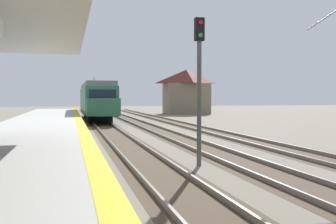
% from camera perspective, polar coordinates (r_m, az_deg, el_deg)
% --- Properties ---
extents(station_platform, '(5.00, 80.00, 0.91)m').
position_cam_1_polar(station_platform, '(15.77, -19.39, -5.28)').
color(station_platform, '#B7B5AD').
rests_on(station_platform, ground).
extents(track_pair_nearest_platform, '(2.34, 120.00, 0.16)m').
position_cam_1_polar(track_pair_nearest_platform, '(19.89, -5.38, -4.83)').
color(track_pair_nearest_platform, '#4C3D2D').
rests_on(track_pair_nearest_platform, ground).
extents(track_pair_middle, '(2.34, 120.00, 0.16)m').
position_cam_1_polar(track_pair_middle, '(20.63, 4.05, -4.58)').
color(track_pair_middle, '#4C3D2D').
rests_on(track_pair_middle, ground).
extents(track_pair_far_side, '(2.34, 120.00, 0.16)m').
position_cam_1_polar(track_pair_far_side, '(21.88, 12.60, -4.24)').
color(track_pair_far_side, '#4C3D2D').
rests_on(track_pair_far_side, ground).
extents(approaching_train, '(2.93, 19.60, 4.76)m').
position_cam_1_polar(approaching_train, '(44.69, -9.84, 1.71)').
color(approaching_train, '#286647').
rests_on(approaching_train, ground).
extents(rail_signal_post, '(0.32, 0.34, 5.20)m').
position_cam_1_polar(rail_signal_post, '(14.59, 4.33, 5.05)').
color(rail_signal_post, '#4C4C4C').
rests_on(rail_signal_post, ground).
extents(distant_trackside_house, '(6.60, 5.28, 6.40)m').
position_cam_1_polar(distant_trackside_house, '(60.14, 2.53, 2.93)').
color(distant_trackside_house, '#7F705B').
rests_on(distant_trackside_house, ground).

